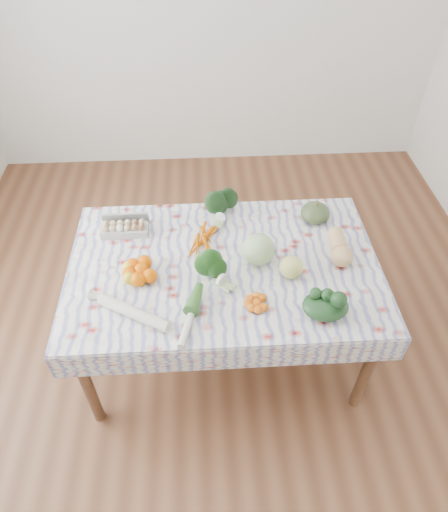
{
  "coord_description": "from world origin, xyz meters",
  "views": [
    {
      "loc": [
        -0.1,
        -1.7,
        2.49
      ],
      "look_at": [
        0.0,
        0.0,
        0.82
      ],
      "focal_mm": 32.0,
      "sensor_mm": 36.0,
      "label": 1
    }
  ],
  "objects_px": {
    "dining_table": "(224,274)",
    "cabbage": "(258,249)",
    "grapefruit": "(291,267)",
    "egg_carton": "(125,229)",
    "kabocha_squash": "(315,213)",
    "butternut_squash": "(340,247)"
  },
  "relations": [
    {
      "from": "cabbage",
      "to": "dining_table",
      "type": "bearing_deg",
      "value": -176.74
    },
    {
      "from": "kabocha_squash",
      "to": "cabbage",
      "type": "xyz_separation_m",
      "value": [
        -0.37,
        -0.32,
        0.03
      ]
    },
    {
      "from": "butternut_squash",
      "to": "kabocha_squash",
      "type": "bearing_deg",
      "value": 107.29
    },
    {
      "from": "kabocha_squash",
      "to": "grapefruit",
      "type": "bearing_deg",
      "value": -116.24
    },
    {
      "from": "butternut_squash",
      "to": "cabbage",
      "type": "bearing_deg",
      "value": -173.31
    },
    {
      "from": "butternut_squash",
      "to": "grapefruit",
      "type": "distance_m",
      "value": 0.32
    },
    {
      "from": "cabbage",
      "to": "kabocha_squash",
      "type": "bearing_deg",
      "value": 40.75
    },
    {
      "from": "dining_table",
      "to": "butternut_squash",
      "type": "relative_size",
      "value": 6.43
    },
    {
      "from": "dining_table",
      "to": "butternut_squash",
      "type": "height_order",
      "value": "butternut_squash"
    },
    {
      "from": "egg_carton",
      "to": "grapefruit",
      "type": "bearing_deg",
      "value": -23.82
    },
    {
      "from": "dining_table",
      "to": "cabbage",
      "type": "bearing_deg",
      "value": 3.26
    },
    {
      "from": "dining_table",
      "to": "butternut_squash",
      "type": "xyz_separation_m",
      "value": [
        0.63,
        0.04,
        0.14
      ]
    },
    {
      "from": "dining_table",
      "to": "butternut_squash",
      "type": "bearing_deg",
      "value": 3.21
    },
    {
      "from": "butternut_squash",
      "to": "egg_carton",
      "type": "bearing_deg",
      "value": 172.04
    },
    {
      "from": "dining_table",
      "to": "grapefruit",
      "type": "bearing_deg",
      "value": -17.18
    },
    {
      "from": "egg_carton",
      "to": "grapefruit",
      "type": "xyz_separation_m",
      "value": [
        0.89,
        -0.38,
        0.03
      ]
    },
    {
      "from": "kabocha_squash",
      "to": "cabbage",
      "type": "distance_m",
      "value": 0.49
    },
    {
      "from": "egg_carton",
      "to": "kabocha_squash",
      "type": "height_order",
      "value": "kabocha_squash"
    },
    {
      "from": "kabocha_squash",
      "to": "butternut_squash",
      "type": "relative_size",
      "value": 0.68
    },
    {
      "from": "egg_carton",
      "to": "butternut_squash",
      "type": "relative_size",
      "value": 1.07
    },
    {
      "from": "grapefruit",
      "to": "cabbage",
      "type": "bearing_deg",
      "value": 143.84
    },
    {
      "from": "butternut_squash",
      "to": "dining_table",
      "type": "bearing_deg",
      "value": -173.29
    }
  ]
}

